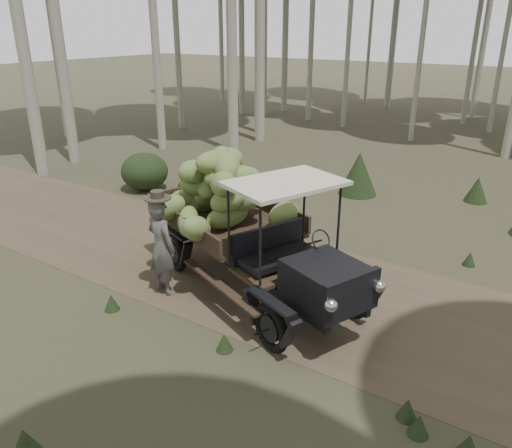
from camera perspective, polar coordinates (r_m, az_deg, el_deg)
name	(u,v)px	position (r m, az deg, el deg)	size (l,w,h in m)	color
ground	(330,298)	(9.33, 8.43, -8.40)	(120.00, 120.00, 0.00)	#473D2B
dirt_track	(330,298)	(9.33, 8.43, -8.38)	(70.00, 4.00, 0.01)	brown
banana_truck	(235,209)	(9.24, -2.40, 1.75)	(5.36, 3.49, 2.62)	black
farmer	(161,246)	(9.20, -10.77, -2.45)	(0.73, 0.56, 1.98)	#504D49
undergrowth	(412,297)	(8.53, 17.45, -8.01)	(23.06, 20.47, 1.38)	#233319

